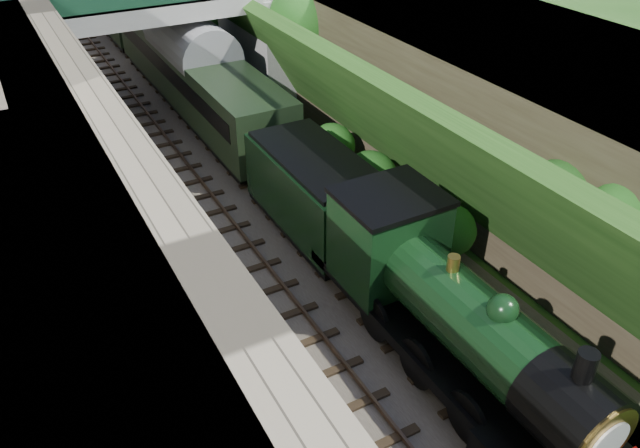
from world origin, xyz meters
The scene contains 11 objects.
trackbed centered at (0.00, 20.00, 0.10)m, with size 10.00×90.00×0.20m, color #473F38.
retaining_wall centered at (-5.50, 20.00, 3.50)m, with size 1.00×90.00×7.00m, color #756B56.
street_plateau_right centered at (9.50, 20.00, 3.12)m, with size 8.00×90.00×6.25m, color #262628.
embankment_slope centered at (4.88, 16.28, 2.57)m, with size 4.62×90.00×6.36m.
track_left centered at (-2.00, 20.00, 0.25)m, with size 2.50×90.00×0.20m.
track_right centered at (1.20, 20.00, 0.25)m, with size 2.50×90.00×0.20m.
road_bridge centered at (0.94, 24.00, 4.08)m, with size 16.00×6.40×7.25m.
tree centered at (5.91, 20.42, 4.65)m, with size 3.60×3.80×6.60m.
locomotive centered at (1.20, 3.48, 1.89)m, with size 3.10×10.23×3.83m.
tender centered at (1.20, 10.84, 1.62)m, with size 2.70×6.00×3.05m.
coach_front centered at (1.20, 23.44, 2.05)m, with size 2.90×18.00×3.70m.
Camera 1 is at (-7.66, -5.62, 12.84)m, focal length 35.00 mm.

